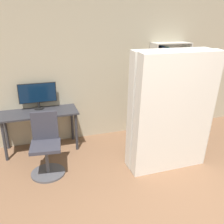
# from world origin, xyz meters

# --- Properties ---
(wall_back) EXTENTS (8.00, 0.06, 2.70)m
(wall_back) POSITION_xyz_m (0.00, 3.41, 1.35)
(wall_back) COLOR tan
(wall_back) RESTS_ON ground
(desk) EXTENTS (1.33, 0.56, 0.73)m
(desk) POSITION_xyz_m (-1.29, 3.09, 0.63)
(desk) COLOR #2D2D33
(desk) RESTS_ON ground
(monitor) EXTENTS (0.66, 0.17, 0.48)m
(monitor) POSITION_xyz_m (-1.28, 3.27, 1.01)
(monitor) COLOR black
(monitor) RESTS_ON desk
(office_chair) EXTENTS (0.52, 0.52, 0.96)m
(office_chair) POSITION_xyz_m (-1.26, 2.29, 0.39)
(office_chair) COLOR #4C4C51
(office_chair) RESTS_ON ground
(bookshelf) EXTENTS (0.77, 0.33, 1.83)m
(bookshelf) POSITION_xyz_m (1.23, 3.24, 0.90)
(bookshelf) COLOR beige
(bookshelf) RESTS_ON ground
(mattress_near) EXTENTS (1.24, 0.34, 1.87)m
(mattress_near) POSITION_xyz_m (0.60, 1.75, 0.93)
(mattress_near) COLOR silver
(mattress_near) RESTS_ON ground
(mattress_far) EXTENTS (1.24, 0.30, 1.87)m
(mattress_far) POSITION_xyz_m (0.60, 2.00, 0.93)
(mattress_far) COLOR silver
(mattress_far) RESTS_ON ground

